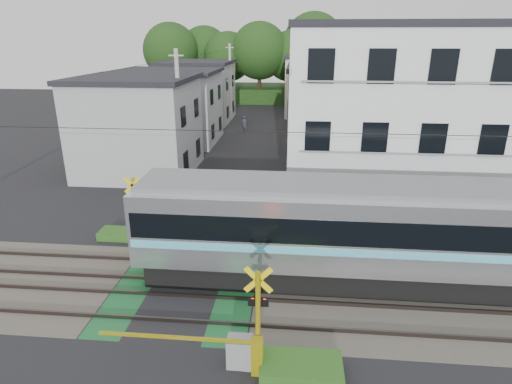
# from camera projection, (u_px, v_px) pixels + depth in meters

# --- Properties ---
(ground) EXTENTS (120.00, 120.00, 0.00)m
(ground) POSITION_uv_depth(u_px,v_px,m) (185.00, 289.00, 15.53)
(ground) COLOR black
(track_bed) EXTENTS (120.00, 120.00, 0.14)m
(track_bed) POSITION_uv_depth(u_px,v_px,m) (185.00, 288.00, 15.52)
(track_bed) COLOR #47423A
(track_bed) RESTS_ON ground
(commuter_train) EXTENTS (18.53, 2.92, 3.85)m
(commuter_train) POSITION_uv_depth(u_px,v_px,m) (393.00, 232.00, 15.31)
(commuter_train) COLOR black
(commuter_train) RESTS_ON ground
(crossing_signal_near) EXTENTS (4.74, 0.65, 3.09)m
(crossing_signal_near) POSITION_uv_depth(u_px,v_px,m) (243.00, 346.00, 11.64)
(crossing_signal_near) COLOR yellow
(crossing_signal_near) RESTS_ON ground
(crossing_signal_far) EXTENTS (4.74, 0.65, 3.09)m
(crossing_signal_far) POSITION_uv_depth(u_px,v_px,m) (147.00, 227.00, 18.94)
(crossing_signal_far) COLOR yellow
(crossing_signal_far) RESTS_ON ground
(apartment_block) EXTENTS (10.20, 8.36, 9.30)m
(apartment_block) POSITION_uv_depth(u_px,v_px,m) (387.00, 119.00, 22.08)
(apartment_block) COLOR silver
(apartment_block) RESTS_ON ground
(houses_row) EXTENTS (22.07, 31.35, 6.80)m
(houses_row) POSITION_uv_depth(u_px,v_px,m) (257.00, 100.00, 38.66)
(houses_row) COLOR #9D9FA2
(houses_row) RESTS_ON ground
(tree_hill) EXTENTS (40.00, 12.91, 11.95)m
(tree_hill) POSITION_uv_depth(u_px,v_px,m) (273.00, 61.00, 58.76)
(tree_hill) COLOR #1D3C14
(tree_hill) RESTS_ON ground
(catenary) EXTENTS (60.00, 5.04, 7.00)m
(catenary) POSITION_uv_depth(u_px,v_px,m) (361.00, 199.00, 13.77)
(catenary) COLOR #2D2D33
(catenary) RESTS_ON ground
(utility_poles) EXTENTS (7.90, 42.00, 8.00)m
(utility_poles) POSITION_uv_depth(u_px,v_px,m) (238.00, 95.00, 35.76)
(utility_poles) COLOR #A5A5A0
(utility_poles) RESTS_ON ground
(pedestrian) EXTENTS (0.69, 0.59, 1.61)m
(pedestrian) POSITION_uv_depth(u_px,v_px,m) (245.00, 124.00, 40.84)
(pedestrian) COLOR #31303C
(pedestrian) RESTS_ON ground
(weed_patches) EXTENTS (10.25, 8.80, 0.40)m
(weed_patches) POSITION_uv_depth(u_px,v_px,m) (232.00, 289.00, 15.23)
(weed_patches) COLOR #2D5E1E
(weed_patches) RESTS_ON ground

